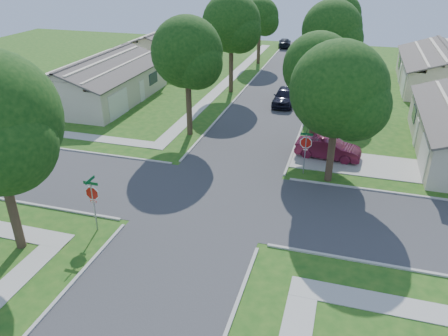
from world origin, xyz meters
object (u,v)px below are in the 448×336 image
tree_e_near (319,71)px  tree_w_far (260,18)px  tree_e_mid (332,33)px  car_driveway (328,148)px  tree_e_far (339,17)px  stop_sign_ne (306,144)px  stop_sign_sw (92,196)px  house_nw_far (170,49)px  house_nw_near (100,84)px  tree_ne_corner (339,94)px  house_ne_far (442,72)px  car_curb_east (285,96)px  car_curb_west (285,43)px  tree_w_near (188,56)px  tree_w_mid (232,26)px

tree_e_near → tree_w_far: (-9.40, 25.00, -0.14)m
tree_e_mid → car_driveway: (1.24, -13.43, -5.52)m
tree_e_far → stop_sign_ne: bearing=-90.1°
stop_sign_sw → house_nw_far: house_nw_far is taller
stop_sign_ne → tree_e_near: tree_e_near is taller
stop_sign_sw → house_nw_near: size_ratio=0.22×
house_nw_near → house_nw_far: bearing=90.0°
tree_e_near → tree_e_far: 25.00m
stop_sign_ne → tree_e_mid: size_ratio=0.32×
tree_ne_corner → house_ne_far: bearing=68.8°
tree_e_far → house_nw_near: bearing=-137.5°
stop_sign_ne → tree_e_mid: tree_e_mid is taller
tree_w_far → house_nw_near: size_ratio=0.59×
house_nw_near → tree_w_far: bearing=59.2°
house_nw_near → tree_e_far: bearing=42.5°
house_nw_near → tree_e_mid: bearing=16.2°
stop_sign_sw → house_nw_near: bearing=119.8°
stop_sign_ne → house_nw_far: 34.26m
stop_sign_sw → tree_w_far: 38.86m
tree_w_far → car_curb_east: size_ratio=1.73×
stop_sign_ne → house_ne_far: house_ne_far is taller
stop_sign_ne → tree_e_far: 29.57m
house_ne_far → car_curb_east: bearing=-144.5°
tree_e_far → tree_ne_corner: 29.85m
stop_sign_ne → tree_e_far: (0.05, 29.31, 3.95)m
tree_e_mid → car_driveway: 14.57m
tree_w_far → car_curb_west: (1.45, 11.54, -4.88)m
house_nw_far → tree_w_far: bearing=10.0°
tree_e_near → tree_e_mid: (0.01, 12.00, 0.61)m
tree_ne_corner → car_driveway: 5.93m
tree_w_near → house_nw_near: (-11.35, 5.99, -4.60)m
car_curb_east → tree_w_mid: bearing=156.4°
tree_w_near → car_curb_west: size_ratio=2.08×
tree_e_far → tree_ne_corner: (1.61, -29.80, -0.39)m
stop_sign_sw → tree_e_near: (9.45, 13.71, 3.61)m
tree_w_near → car_curb_east: (5.84, 9.44, -5.32)m
house_nw_far → car_driveway: bearing=-48.0°
tree_w_mid → stop_sign_sw: bearing=-90.1°
tree_e_mid → tree_ne_corner: (1.60, -16.80, -0.66)m
tree_w_mid → tree_ne_corner: 20.10m
car_curb_west → house_nw_far: bearing=39.1°
tree_e_mid → car_driveway: size_ratio=2.08×
stop_sign_ne → car_curb_east: size_ratio=0.64×
stop_sign_ne → tree_e_near: 5.62m
stop_sign_ne → tree_w_far: 30.96m
house_ne_far → house_nw_far: (-31.98, 3.00, 0.00)m
house_ne_far → car_driveway: 23.65m
car_curb_west → tree_ne_corner: bearing=95.5°
tree_w_near → house_ne_far: (20.64, 19.99, -4.60)m
car_driveway → tree_ne_corner: bearing=-169.0°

